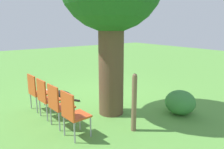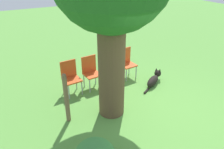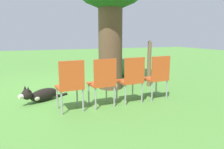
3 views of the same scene
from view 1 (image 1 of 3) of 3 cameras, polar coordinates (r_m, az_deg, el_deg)
ground_plane at (r=6.34m, az=-2.40°, el=-6.79°), size 30.00×30.00×0.00m
dog at (r=6.62m, az=-13.52°, el=-4.95°), size 0.65×1.02×0.39m
fence_post at (r=4.43m, az=5.80°, el=-7.30°), size 0.10×0.10×1.21m
red_chair_0 at (r=5.82m, az=-19.15°, el=-3.88°), size 0.46×0.47×0.93m
red_chair_1 at (r=5.28m, az=-16.79°, el=-5.43°), size 0.46×0.47×0.93m
red_chair_2 at (r=4.75m, az=-13.88°, el=-7.32°), size 0.46×0.47×0.93m
red_chair_3 at (r=4.24m, az=-10.22°, el=-9.65°), size 0.46×0.47×0.93m
low_shrub at (r=5.60m, az=17.37°, el=-6.92°), size 0.73×0.73×0.58m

